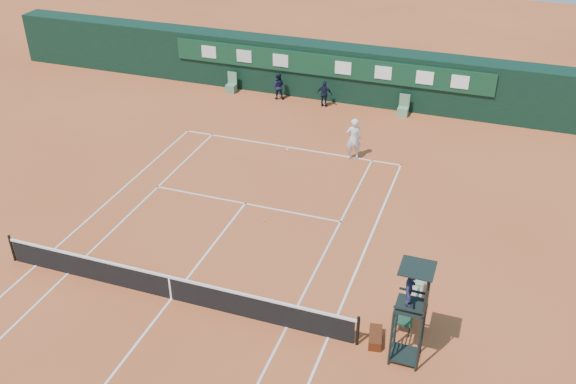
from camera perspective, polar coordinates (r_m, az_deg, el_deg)
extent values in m
plane|color=#C65A2E|center=(22.18, -10.31, -9.32)|extent=(90.00, 90.00, 0.00)
cube|color=silver|center=(31.22, 0.08, 4.00)|extent=(11.05, 0.08, 0.01)
cube|color=white|center=(20.51, 3.60, -12.75)|extent=(0.08, 23.85, 0.01)
cube|color=silver|center=(24.96, -21.48, -6.08)|extent=(0.08, 23.85, 0.01)
cube|color=silver|center=(20.80, -0.10, -11.90)|extent=(0.08, 23.85, 0.01)
cube|color=silver|center=(24.18, -18.95, -6.84)|extent=(0.08, 23.85, 0.01)
cube|color=silver|center=(26.77, -3.82, -1.03)|extent=(8.31, 0.08, 0.01)
cube|color=silver|center=(22.18, -10.31, -9.30)|extent=(0.08, 12.88, 0.01)
cube|color=silver|center=(31.09, -0.01, 3.88)|extent=(0.08, 0.30, 0.01)
cube|color=black|center=(21.90, -10.42, -8.42)|extent=(12.60, 0.04, 0.90)
cube|color=white|center=(21.60, -10.54, -7.43)|extent=(12.80, 0.06, 0.08)
cube|color=white|center=(21.89, -10.42, -8.40)|extent=(0.06, 0.05, 0.92)
cylinder|color=black|center=(19.99, 6.22, -12.18)|extent=(0.10, 0.10, 1.10)
cylinder|color=black|center=(25.21, -23.32, -4.60)|extent=(0.10, 0.10, 1.10)
cube|color=black|center=(36.63, 3.71, 10.68)|extent=(40.00, 1.50, 3.00)
cube|color=#0F3A22|center=(35.70, 3.37, 11.16)|extent=(18.00, 0.10, 1.20)
cube|color=silver|center=(38.05, -7.05, 12.25)|extent=(0.90, 0.04, 0.70)
cube|color=silver|center=(37.17, -3.93, 11.96)|extent=(0.90, 0.04, 0.70)
cube|color=silver|center=(36.39, -0.67, 11.61)|extent=(0.90, 0.04, 0.70)
cube|color=white|center=(35.39, 4.92, 10.92)|extent=(0.90, 0.04, 0.70)
cube|color=white|center=(34.94, 8.46, 10.44)|extent=(0.90, 0.04, 0.70)
cube|color=white|center=(34.63, 12.06, 9.90)|extent=(0.90, 0.04, 0.70)
cube|color=white|center=(34.48, 15.04, 9.42)|extent=(0.90, 0.04, 0.70)
cube|color=#537F5E|center=(37.72, -5.07, 9.17)|extent=(0.55, 0.50, 0.46)
cube|color=#5A8A63|center=(37.70, -4.97, 10.09)|extent=(0.55, 0.06, 0.70)
cube|color=#5F9267|center=(35.05, 10.17, 7.04)|extent=(0.55, 0.50, 0.46)
cube|color=#548158|center=(35.03, 10.32, 8.03)|extent=(0.55, 0.06, 0.70)
cylinder|color=black|center=(19.20, 9.14, -12.80)|extent=(0.07, 0.07, 2.00)
cylinder|color=black|center=(19.78, 9.61, -11.27)|extent=(0.07, 0.07, 2.00)
cylinder|color=black|center=(19.14, 11.54, -13.26)|extent=(0.07, 0.07, 2.00)
cylinder|color=black|center=(19.73, 11.93, -11.71)|extent=(0.07, 0.07, 2.00)
cube|color=black|center=(18.77, 10.86, -9.93)|extent=(0.85, 0.85, 0.08)
cube|color=black|center=(18.48, 12.21, -9.20)|extent=(0.06, 0.85, 0.80)
cube|color=black|center=(18.32, 10.69, -10.25)|extent=(0.85, 0.05, 0.06)
cube|color=black|center=(18.96, 11.15, -8.65)|extent=(0.85, 0.05, 0.06)
cylinder|color=black|center=(17.89, 12.17, -8.88)|extent=(0.04, 0.04, 1.00)
cylinder|color=black|center=(18.52, 12.56, -7.37)|extent=(0.04, 0.04, 1.00)
cube|color=black|center=(17.92, 11.44, -6.66)|extent=(0.95, 0.95, 0.04)
cube|color=black|center=(20.04, 10.32, -14.03)|extent=(0.80, 0.80, 0.05)
cube|color=black|center=(19.90, 9.23, -13.29)|extent=(0.04, 0.80, 0.04)
cube|color=black|center=(19.62, 9.33, -12.45)|extent=(0.04, 0.80, 0.04)
cube|color=black|center=(19.35, 9.43, -11.59)|extent=(0.04, 0.80, 0.04)
cube|color=black|center=(19.09, 9.53, -10.70)|extent=(0.04, 0.80, 0.04)
imported|color=#191A33|center=(18.34, 10.91, -8.30)|extent=(0.47, 0.82, 1.28)
cube|color=#173926|center=(20.95, 10.44, -10.54)|extent=(0.55, 1.20, 0.08)
cube|color=#1A4229|center=(20.70, 11.22, -9.94)|extent=(0.06, 1.20, 0.60)
cylinder|color=black|center=(20.72, 9.49, -11.90)|extent=(0.04, 0.04, 0.41)
cylinder|color=black|center=(20.69, 10.70, -12.13)|extent=(0.04, 0.04, 0.41)
cylinder|color=black|center=(21.54, 10.07, -9.99)|extent=(0.04, 0.04, 0.41)
cylinder|color=black|center=(21.51, 11.23, -10.21)|extent=(0.04, 0.04, 0.41)
cube|color=black|center=(20.40, 7.77, -12.69)|extent=(0.54, 0.95, 0.33)
cube|color=silver|center=(22.24, 11.20, -8.28)|extent=(0.55, 0.55, 0.60)
cube|color=#63986D|center=(22.05, 11.29, -7.64)|extent=(0.57, 0.57, 0.05)
sphere|color=gold|center=(25.61, -2.09, -2.53)|extent=(0.07, 0.07, 0.07)
imported|color=silver|center=(29.90, 5.85, 4.72)|extent=(0.88, 0.76, 2.04)
imported|color=black|center=(36.47, -0.88, 9.40)|extent=(0.85, 0.73, 1.52)
imported|color=black|center=(35.50, 3.26, 8.69)|extent=(0.87, 0.38, 1.47)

